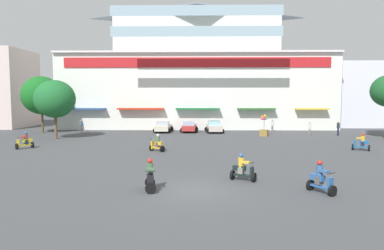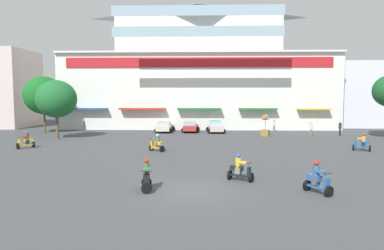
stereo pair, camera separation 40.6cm
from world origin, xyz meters
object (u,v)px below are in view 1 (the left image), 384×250
(scooter_rider_0, at_px, (361,143))
(parked_car_1, at_px, (189,126))
(pedestrian_2, at_px, (272,124))
(pedestrian_0, at_px, (338,127))
(pedestrian_1, at_px, (81,125))
(plaza_tree_2, at_px, (42,95))
(plaza_tree_0, at_px, (55,99))
(scooter_rider_3, at_px, (150,177))
(parked_car_0, at_px, (163,126))
(scooter_rider_4, at_px, (321,180))
(balloon_vendor_cart, at_px, (264,127))
(scooter_rider_5, at_px, (243,170))
(parked_car_2, at_px, (214,127))
(scooter_rider_2, at_px, (157,144))
(scooter_rider_1, at_px, (25,142))
(pedestrian_3, at_px, (310,128))

(scooter_rider_0, bearing_deg, parked_car_1, 135.02)
(pedestrian_2, bearing_deg, pedestrian_0, -35.01)
(pedestrian_1, height_order, pedestrian_2, pedestrian_2)
(pedestrian_1, bearing_deg, plaza_tree_2, -177.28)
(plaza_tree_0, height_order, scooter_rider_3, plaza_tree_0)
(plaza_tree_0, relative_size, parked_car_0, 1.48)
(scooter_rider_4, height_order, balloon_vendor_cart, balloon_vendor_cart)
(scooter_rider_4, xyz_separation_m, scooter_rider_5, (-3.46, 2.39, -0.03))
(parked_car_2, height_order, scooter_rider_3, scooter_rider_3)
(scooter_rider_4, bearing_deg, plaza_tree_0, 135.93)
(scooter_rider_2, height_order, balloon_vendor_cart, balloon_vendor_cart)
(parked_car_0, relative_size, scooter_rider_2, 2.88)
(scooter_rider_4, distance_m, pedestrian_0, 26.30)
(parked_car_1, distance_m, scooter_rider_4, 29.24)
(scooter_rider_5, xyz_separation_m, pedestrian_1, (-17.26, 24.67, 0.31))
(scooter_rider_1, distance_m, scooter_rider_5, 21.14)
(parked_car_1, height_order, scooter_rider_3, scooter_rider_3)
(scooter_rider_4, bearing_deg, pedestrian_2, 82.66)
(parked_car_0, distance_m, scooter_rider_0, 23.66)
(parked_car_2, bearing_deg, scooter_rider_0, -50.18)
(scooter_rider_1, height_order, scooter_rider_2, scooter_rider_1)
(scooter_rider_1, distance_m, pedestrian_3, 30.02)
(pedestrian_0, distance_m, pedestrian_1, 31.22)
(parked_car_0, height_order, scooter_rider_1, scooter_rider_1)
(parked_car_0, height_order, pedestrian_2, pedestrian_2)
(plaza_tree_2, xyz_separation_m, parked_car_0, (15.09, 1.21, -3.99))
(scooter_rider_4, bearing_deg, scooter_rider_3, 177.71)
(scooter_rider_1, relative_size, pedestrian_3, 0.92)
(parked_car_0, height_order, scooter_rider_4, scooter_rider_4)
(scooter_rider_1, distance_m, scooter_rider_2, 11.97)
(scooter_rider_0, height_order, pedestrian_3, pedestrian_3)
(parked_car_1, distance_m, scooter_rider_3, 28.05)
(plaza_tree_0, relative_size, parked_car_2, 1.56)
(scooter_rider_0, bearing_deg, scooter_rider_3, -141.67)
(plaza_tree_2, xyz_separation_m, balloon_vendor_cart, (27.18, -3.18, -3.68))
(parked_car_1, relative_size, pedestrian_2, 2.67)
(parked_car_2, bearing_deg, scooter_rider_4, -81.91)
(scooter_rider_0, relative_size, scooter_rider_4, 0.95)
(scooter_rider_1, bearing_deg, pedestrian_2, 31.07)
(scooter_rider_3, distance_m, pedestrian_3, 28.10)
(scooter_rider_3, height_order, pedestrian_2, pedestrian_2)
(pedestrian_0, distance_m, pedestrian_3, 3.40)
(plaza_tree_2, relative_size, pedestrian_2, 4.34)
(scooter_rider_0, relative_size, scooter_rider_3, 0.94)
(scooter_rider_2, height_order, scooter_rider_4, scooter_rider_4)
(pedestrian_2, relative_size, pedestrian_3, 1.00)
(scooter_rider_3, distance_m, scooter_rider_5, 5.26)
(scooter_rider_0, distance_m, pedestrian_3, 10.74)
(scooter_rider_2, relative_size, scooter_rider_3, 0.94)
(scooter_rider_0, relative_size, balloon_vendor_cart, 0.60)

